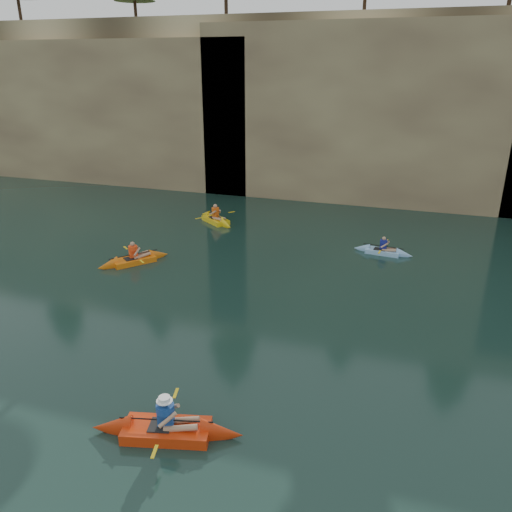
% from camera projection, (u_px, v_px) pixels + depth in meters
% --- Properties ---
extents(ground, '(160.00, 160.00, 0.00)m').
position_uv_depth(ground, '(229.00, 406.00, 13.47)').
color(ground, black).
rests_on(ground, ground).
extents(cliff, '(70.00, 16.00, 12.00)m').
position_uv_depth(cliff, '(369.00, 100.00, 37.86)').
color(cliff, tan).
rests_on(cliff, ground).
extents(cliff_slab_west, '(26.00, 2.40, 10.56)m').
position_uv_depth(cliff_slab_west, '(87.00, 111.00, 37.38)').
color(cliff_slab_west, tan).
rests_on(cliff_slab_west, ground).
extents(cliff_slab_center, '(24.00, 2.40, 11.40)m').
position_uv_depth(cliff_slab_center, '(389.00, 114.00, 30.83)').
color(cliff_slab_center, tan).
rests_on(cliff_slab_center, ground).
extents(sea_cave_west, '(4.50, 1.00, 4.00)m').
position_uv_depth(sea_cave_west, '(110.00, 157.00, 37.41)').
color(sea_cave_west, black).
rests_on(sea_cave_west, ground).
extents(sea_cave_center, '(3.50, 1.00, 3.20)m').
position_uv_depth(sea_cave_center, '(290.00, 175.00, 33.49)').
color(sea_cave_center, black).
rests_on(sea_cave_center, ground).
extents(main_kayaker, '(3.90, 2.51, 1.42)m').
position_uv_depth(main_kayaker, '(167.00, 429.00, 12.33)').
color(main_kayaker, red).
rests_on(main_kayaker, ground).
extents(kayaker_orange, '(2.72, 3.13, 1.29)m').
position_uv_depth(kayaker_orange, '(134.00, 260.00, 22.99)').
color(kayaker_orange, orange).
rests_on(kayaker_orange, ground).
extents(kayaker_yellow, '(3.09, 2.61, 1.34)m').
position_uv_depth(kayaker_yellow, '(216.00, 220.00, 28.86)').
color(kayaker_yellow, yellow).
rests_on(kayaker_yellow, ground).
extents(kayaker_ltblue_mid, '(2.89, 2.15, 1.08)m').
position_uv_depth(kayaker_ltblue_mid, '(383.00, 251.00, 24.13)').
color(kayaker_ltblue_mid, '#91C5F4').
rests_on(kayaker_ltblue_mid, ground).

